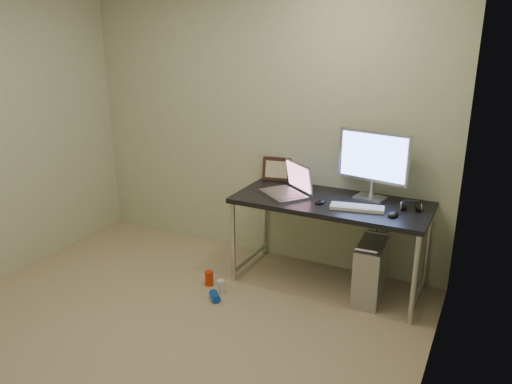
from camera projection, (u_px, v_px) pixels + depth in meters
The scene contains 18 objects.
floor at pixel (144, 347), 3.40m from camera, with size 3.50×3.50×0.00m, color tan.
wall_back at pixel (259, 123), 4.49m from camera, with size 3.50×0.02×2.50m, color beige.
wall_right at pixel (432, 218), 2.26m from camera, with size 0.02×3.50×2.50m, color beige.
desk at pixel (331, 210), 4.03m from camera, with size 1.56×0.68×0.75m.
tower_computer at pixel (370, 271), 3.95m from camera, with size 0.23×0.47×0.50m.
cable_a at pixel (377, 235), 4.22m from camera, with size 0.01×0.01×0.70m, color black.
cable_b at pixel (387, 240), 4.18m from camera, with size 0.01×0.01×0.72m, color black.
can_red at pixel (209, 278), 4.20m from camera, with size 0.07×0.07×0.13m, color red.
can_white at pixel (221, 287), 4.08m from camera, with size 0.06×0.06×0.11m, color white.
can_blue at pixel (215, 296), 3.97m from camera, with size 0.07×0.07×0.12m, color blue.
laptop at pixel (289, 187), 4.13m from camera, with size 0.49×0.47×0.26m.
monitor at pixel (373, 160), 3.95m from camera, with size 0.59×0.21×0.56m.
keyboard at pixel (357, 208), 3.81m from camera, with size 0.41×0.13×0.02m, color white.
mouse_right at pixel (393, 213), 3.67m from camera, with size 0.07×0.12×0.04m, color black.
mouse_left at pixel (320, 201), 3.94m from camera, with size 0.07×0.10×0.04m, color black.
headphones at pixel (411, 207), 3.79m from camera, with size 0.16×0.09×0.10m.
picture_frame at pixel (277, 169), 4.50m from camera, with size 0.27×0.03×0.21m, color black.
webcam at pixel (299, 177), 4.34m from camera, with size 0.04×0.04×0.11m.
Camera 1 is at (1.99, -2.24, 2.07)m, focal length 35.00 mm.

